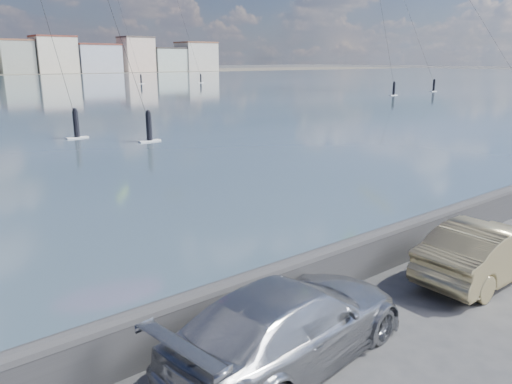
% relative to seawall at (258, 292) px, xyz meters
% --- Properties ---
extents(ground, '(700.00, 700.00, 0.00)m').
position_rel_seawall_xyz_m(ground, '(0.00, -2.70, -0.58)').
color(ground, '#333335').
rests_on(ground, ground).
extents(seawall, '(400.00, 0.36, 1.08)m').
position_rel_seawall_xyz_m(seawall, '(0.00, 0.00, 0.00)').
color(seawall, '#28282B').
rests_on(seawall, ground).
extents(car_silver, '(5.21, 2.67, 1.45)m').
position_rel_seawall_xyz_m(car_silver, '(-0.48, -1.46, 0.14)').
color(car_silver, '#A5A7AD').
rests_on(car_silver, ground).
extents(car_champagne, '(4.22, 1.48, 1.39)m').
position_rel_seawall_xyz_m(car_champagne, '(5.45, -1.87, 0.11)').
color(car_champagne, tan).
rests_on(car_champagne, ground).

